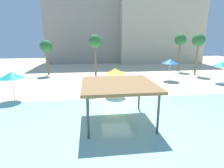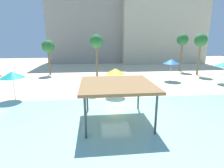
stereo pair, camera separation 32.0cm
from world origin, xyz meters
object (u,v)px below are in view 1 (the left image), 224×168
at_px(beach_umbrella_teal_0, 11,75).
at_px(beach_umbrella_blue_1, 170,61).
at_px(shade_pavilion, 118,85).
at_px(palm_tree_1, 180,40).
at_px(palm_tree_0, 95,42).
at_px(lounge_chair_0, 96,92).
at_px(lounge_chair_1, 96,86).
at_px(beach_umbrella_teal_2, 222,64).
at_px(beach_umbrella_yellow_4, 115,71).
at_px(palm_tree_3, 46,47).
at_px(palm_tree_2, 198,41).
at_px(lounge_chair_2, 137,82).

bearing_deg(beach_umbrella_teal_0, beach_umbrella_blue_1, 18.92).
relative_size(shade_pavilion, beach_umbrella_blue_1, 1.64).
height_order(shade_pavilion, palm_tree_1, palm_tree_1).
bearing_deg(beach_umbrella_teal_0, palm_tree_0, 50.87).
distance_m(lounge_chair_0, lounge_chair_1, 2.26).
xyz_separation_m(beach_umbrella_teal_2, lounge_chair_1, (-15.87, -1.06, -2.09)).
xyz_separation_m(beach_umbrella_yellow_4, palm_tree_3, (-8.85, 11.75, 1.83)).
height_order(beach_umbrella_teal_2, palm_tree_2, palm_tree_2).
xyz_separation_m(lounge_chair_2, palm_tree_1, (9.80, 8.77, 4.88)).
height_order(shade_pavilion, lounge_chair_1, shade_pavilion).
height_order(shade_pavilion, beach_umbrella_yellow_4, beach_umbrella_yellow_4).
bearing_deg(lounge_chair_2, beach_umbrella_blue_1, 98.34).
xyz_separation_m(beach_umbrella_teal_0, beach_umbrella_blue_1, (17.63, 6.04, 0.22)).
xyz_separation_m(beach_umbrella_yellow_4, lounge_chair_0, (-1.90, 0.25, -2.12)).
distance_m(beach_umbrella_blue_1, beach_umbrella_yellow_4, 10.05).
relative_size(shade_pavilion, palm_tree_2, 0.75).
distance_m(beach_umbrella_yellow_4, lounge_chair_0, 2.86).
distance_m(palm_tree_0, palm_tree_2, 15.57).
bearing_deg(beach_umbrella_teal_0, palm_tree_3, 87.37).
relative_size(lounge_chair_1, lounge_chair_2, 0.99).
distance_m(lounge_chair_1, palm_tree_0, 8.33).
height_order(palm_tree_2, palm_tree_3, palm_tree_2).
xyz_separation_m(beach_umbrella_teal_0, palm_tree_2, (23.42, 9.22, 2.81)).
xyz_separation_m(beach_umbrella_teal_2, lounge_chair_0, (-16.01, -3.32, -2.09)).
bearing_deg(palm_tree_3, lounge_chair_0, -58.86).
distance_m(lounge_chair_1, lounge_chair_2, 5.18).
relative_size(lounge_chair_1, palm_tree_1, 0.31).
height_order(beach_umbrella_blue_1, lounge_chair_1, beach_umbrella_blue_1).
distance_m(lounge_chair_1, palm_tree_1, 18.58).
bearing_deg(palm_tree_2, beach_umbrella_teal_0, -158.50).
relative_size(shade_pavilion, beach_umbrella_yellow_4, 1.74).
bearing_deg(palm_tree_2, palm_tree_1, 104.92).
xyz_separation_m(lounge_chair_1, palm_tree_1, (14.79, 10.13, 4.88)).
xyz_separation_m(palm_tree_1, palm_tree_3, (-21.89, -0.89, -0.93)).
height_order(lounge_chair_1, lounge_chair_2, same).
distance_m(beach_umbrella_teal_2, lounge_chair_1, 16.04).
distance_m(beach_umbrella_teal_2, beach_umbrella_yellow_4, 14.56).
bearing_deg(lounge_chair_0, lounge_chair_2, 146.81).
bearing_deg(shade_pavilion, beach_umbrella_teal_2, 32.23).
relative_size(lounge_chair_1, palm_tree_0, 0.32).
height_order(beach_umbrella_teal_0, palm_tree_2, palm_tree_2).
height_order(beach_umbrella_blue_1, palm_tree_2, palm_tree_2).
bearing_deg(palm_tree_1, palm_tree_0, -167.45).
bearing_deg(beach_umbrella_teal_0, beach_umbrella_teal_2, 9.25).
xyz_separation_m(beach_umbrella_blue_1, palm_tree_0, (-9.77, 3.61, 2.44)).
distance_m(lounge_chair_0, palm_tree_0, 10.28).
xyz_separation_m(beach_umbrella_yellow_4, lounge_chair_2, (3.24, 3.87, -2.12)).
relative_size(lounge_chair_2, palm_tree_0, 0.32).
height_order(beach_umbrella_teal_2, lounge_chair_0, beach_umbrella_teal_2).
bearing_deg(beach_umbrella_teal_2, shade_pavilion, -147.77).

